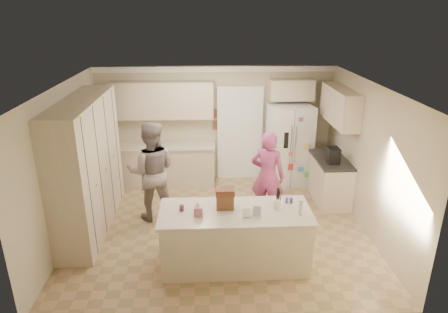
{
  "coord_description": "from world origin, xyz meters",
  "views": [
    {
      "loc": [
        -0.22,
        -6.37,
        3.79
      ],
      "look_at": [
        0.1,
        0.35,
        1.25
      ],
      "focal_mm": 32.0,
      "sensor_mm": 36.0,
      "label": 1
    }
  ],
  "objects_px": {
    "coffee_maker": "(333,155)",
    "utensil_crock": "(278,204)",
    "teen_girl": "(268,176)",
    "teen_boy": "(152,171)",
    "refrigerator": "(289,146)",
    "island_base": "(235,239)",
    "dollhouse_body": "(225,202)",
    "tissue_box": "(198,211)"
  },
  "relations": [
    {
      "from": "coffee_maker",
      "to": "teen_girl",
      "type": "relative_size",
      "value": 0.17
    },
    {
      "from": "teen_boy",
      "to": "utensil_crock",
      "type": "bearing_deg",
      "value": 142.64
    },
    {
      "from": "refrigerator",
      "to": "utensil_crock",
      "type": "xyz_separation_m",
      "value": [
        -0.77,
        -2.93,
        0.1
      ]
    },
    {
      "from": "island_base",
      "to": "tissue_box",
      "type": "relative_size",
      "value": 15.71
    },
    {
      "from": "coffee_maker",
      "to": "teen_girl",
      "type": "distance_m",
      "value": 1.45
    },
    {
      "from": "teen_boy",
      "to": "coffee_maker",
      "type": "bearing_deg",
      "value": -175.78
    },
    {
      "from": "island_base",
      "to": "utensil_crock",
      "type": "height_order",
      "value": "utensil_crock"
    },
    {
      "from": "teen_boy",
      "to": "teen_girl",
      "type": "bearing_deg",
      "value": 174.84
    },
    {
      "from": "refrigerator",
      "to": "teen_boy",
      "type": "bearing_deg",
      "value": -160.62
    },
    {
      "from": "coffee_maker",
      "to": "teen_girl",
      "type": "bearing_deg",
      "value": -160.1
    },
    {
      "from": "dollhouse_body",
      "to": "coffee_maker",
      "type": "bearing_deg",
      "value": 39.29
    },
    {
      "from": "refrigerator",
      "to": "dollhouse_body",
      "type": "xyz_separation_m",
      "value": [
        -1.57,
        -2.88,
        0.14
      ]
    },
    {
      "from": "refrigerator",
      "to": "coffee_maker",
      "type": "distance_m",
      "value": 1.26
    },
    {
      "from": "coffee_maker",
      "to": "tissue_box",
      "type": "relative_size",
      "value": 2.14
    },
    {
      "from": "teen_girl",
      "to": "teen_boy",
      "type": "bearing_deg",
      "value": 17.68
    },
    {
      "from": "utensil_crock",
      "to": "teen_girl",
      "type": "height_order",
      "value": "teen_girl"
    },
    {
      "from": "refrigerator",
      "to": "coffee_maker",
      "type": "bearing_deg",
      "value": -67.24
    },
    {
      "from": "refrigerator",
      "to": "utensil_crock",
      "type": "height_order",
      "value": "refrigerator"
    },
    {
      "from": "teen_girl",
      "to": "utensil_crock",
      "type": "bearing_deg",
      "value": 109.01
    },
    {
      "from": "dollhouse_body",
      "to": "teen_boy",
      "type": "distance_m",
      "value": 1.93
    },
    {
      "from": "coffee_maker",
      "to": "island_base",
      "type": "bearing_deg",
      "value": -137.17
    },
    {
      "from": "teen_girl",
      "to": "tissue_box",
      "type": "bearing_deg",
      "value": 71.55
    },
    {
      "from": "tissue_box",
      "to": "refrigerator",
      "type": "bearing_deg",
      "value": 57.43
    },
    {
      "from": "refrigerator",
      "to": "teen_girl",
      "type": "bearing_deg",
      "value": -122.04
    },
    {
      "from": "teen_boy",
      "to": "island_base",
      "type": "bearing_deg",
      "value": 131.1
    },
    {
      "from": "coffee_maker",
      "to": "refrigerator",
      "type": "bearing_deg",
      "value": 120.25
    },
    {
      "from": "tissue_box",
      "to": "coffee_maker",
      "type": "bearing_deg",
      "value": 37.57
    },
    {
      "from": "utensil_crock",
      "to": "teen_girl",
      "type": "distance_m",
      "value": 1.37
    },
    {
      "from": "teen_boy",
      "to": "teen_girl",
      "type": "relative_size",
      "value": 1.1
    },
    {
      "from": "tissue_box",
      "to": "teen_boy",
      "type": "bearing_deg",
      "value": 118.09
    },
    {
      "from": "utensil_crock",
      "to": "tissue_box",
      "type": "relative_size",
      "value": 1.07
    },
    {
      "from": "island_base",
      "to": "tissue_box",
      "type": "distance_m",
      "value": 0.79
    },
    {
      "from": "refrigerator",
      "to": "dollhouse_body",
      "type": "height_order",
      "value": "refrigerator"
    },
    {
      "from": "tissue_box",
      "to": "teen_girl",
      "type": "xyz_separation_m",
      "value": [
        1.25,
        1.51,
        -0.13
      ]
    },
    {
      "from": "teen_boy",
      "to": "tissue_box",
      "type": "bearing_deg",
      "value": 116.42
    },
    {
      "from": "island_base",
      "to": "dollhouse_body",
      "type": "xyz_separation_m",
      "value": [
        -0.15,
        0.1,
        0.6
      ]
    },
    {
      "from": "dollhouse_body",
      "to": "teen_girl",
      "type": "relative_size",
      "value": 0.15
    },
    {
      "from": "dollhouse_body",
      "to": "teen_girl",
      "type": "height_order",
      "value": "teen_girl"
    },
    {
      "from": "refrigerator",
      "to": "dollhouse_body",
      "type": "distance_m",
      "value": 3.28
    },
    {
      "from": "coffee_maker",
      "to": "utensil_crock",
      "type": "height_order",
      "value": "coffee_maker"
    },
    {
      "from": "refrigerator",
      "to": "island_base",
      "type": "bearing_deg",
      "value": -122.93
    },
    {
      "from": "teen_girl",
      "to": "refrigerator",
      "type": "bearing_deg",
      "value": -93.39
    }
  ]
}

